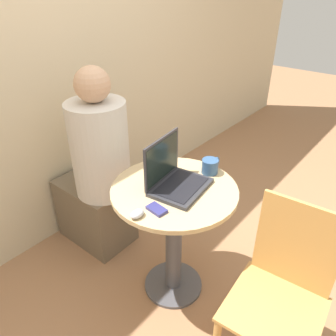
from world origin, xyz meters
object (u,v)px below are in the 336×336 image
(laptop, at_px, (174,177))
(chair_empty, at_px, (280,294))
(cell_phone, at_px, (157,209))
(person_seated, at_px, (98,178))

(laptop, xyz_separation_m, chair_empty, (-0.04, -0.66, -0.34))
(cell_phone, bearing_deg, person_seated, 73.77)
(cell_phone, distance_m, person_seated, 0.77)
(laptop, bearing_deg, cell_phone, -163.09)
(laptop, relative_size, person_seated, 0.26)
(cell_phone, distance_m, chair_empty, 0.68)
(laptop, distance_m, chair_empty, 0.74)
(cell_phone, xyz_separation_m, chair_empty, (0.17, -0.59, -0.29))
(chair_empty, bearing_deg, cell_phone, 105.99)
(laptop, height_order, person_seated, person_seated)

